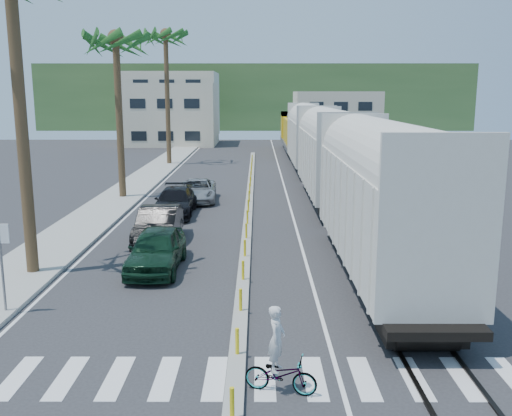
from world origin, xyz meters
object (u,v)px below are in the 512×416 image
(street_sign, at_px, (1,254))
(car_lead, at_px, (156,249))
(car_second, at_px, (159,225))
(cyclist, at_px, (280,366))

(street_sign, height_order, car_lead, street_sign)
(car_lead, distance_m, car_second, 4.14)
(car_second, xyz_separation_m, cyclist, (5.05, -13.38, -0.17))
(car_lead, xyz_separation_m, car_second, (-0.61, 4.09, 0.01))
(car_lead, bearing_deg, car_second, 99.04)
(street_sign, distance_m, car_second, 9.39)
(car_second, bearing_deg, car_lead, -82.47)
(street_sign, height_order, cyclist, street_sign)
(car_second, relative_size, cyclist, 2.39)
(street_sign, relative_size, car_second, 0.60)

